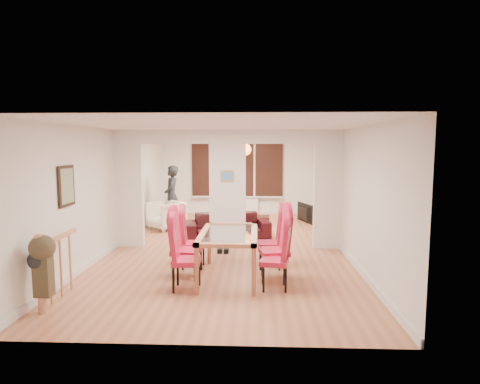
# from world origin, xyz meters

# --- Properties ---
(floor) EXTENTS (5.00, 9.00, 0.01)m
(floor) POSITION_xyz_m (0.00, 0.00, 0.00)
(floor) COLOR #B56B49
(floor) RESTS_ON ground
(room_walls) EXTENTS (5.00, 9.00, 2.60)m
(room_walls) POSITION_xyz_m (0.00, 0.00, 1.30)
(room_walls) COLOR silver
(room_walls) RESTS_ON floor
(divider_wall) EXTENTS (5.00, 0.18, 2.60)m
(divider_wall) POSITION_xyz_m (0.00, 0.00, 1.30)
(divider_wall) COLOR white
(divider_wall) RESTS_ON floor
(bay_window_blinds) EXTENTS (3.00, 0.08, 1.80)m
(bay_window_blinds) POSITION_xyz_m (0.00, 4.44, 1.50)
(bay_window_blinds) COLOR black
(bay_window_blinds) RESTS_ON room_walls
(radiator) EXTENTS (1.40, 0.08, 0.50)m
(radiator) POSITION_xyz_m (0.00, 4.40, 0.30)
(radiator) COLOR white
(radiator) RESTS_ON floor
(pendant_light) EXTENTS (0.36, 0.36, 0.36)m
(pendant_light) POSITION_xyz_m (0.30, 3.30, 2.15)
(pendant_light) COLOR orange
(pendant_light) RESTS_ON room_walls
(stair_newel) EXTENTS (0.40, 1.20, 1.10)m
(stair_newel) POSITION_xyz_m (-2.25, -3.20, 0.55)
(stair_newel) COLOR tan
(stair_newel) RESTS_ON floor
(wall_poster) EXTENTS (0.04, 0.52, 0.67)m
(wall_poster) POSITION_xyz_m (-2.47, -2.40, 1.60)
(wall_poster) COLOR gray
(wall_poster) RESTS_ON room_walls
(pillar_photo) EXTENTS (0.30, 0.03, 0.25)m
(pillar_photo) POSITION_xyz_m (0.00, -0.10, 1.60)
(pillar_photo) COLOR #4C8CD8
(pillar_photo) RESTS_ON divider_wall
(dining_table) EXTENTS (0.96, 1.71, 0.80)m
(dining_table) POSITION_xyz_m (0.17, -2.15, 0.40)
(dining_table) COLOR #AF6440
(dining_table) RESTS_ON floor
(dining_chair_la) EXTENTS (0.46, 0.46, 1.08)m
(dining_chair_la) POSITION_xyz_m (-0.45, -2.72, 0.54)
(dining_chair_la) COLOR #B91234
(dining_chair_la) RESTS_ON floor
(dining_chair_lb) EXTENTS (0.49, 0.49, 1.09)m
(dining_chair_lb) POSITION_xyz_m (-0.56, -2.16, 0.55)
(dining_chair_lb) COLOR #B91234
(dining_chair_lb) RESTS_ON floor
(dining_chair_lc) EXTENTS (0.45, 0.45, 1.04)m
(dining_chair_lc) POSITION_xyz_m (-0.53, -1.57, 0.52)
(dining_chair_lc) COLOR #B91234
(dining_chair_lc) RESTS_ON floor
(dining_chair_ra) EXTENTS (0.49, 0.49, 1.05)m
(dining_chair_ra) POSITION_xyz_m (0.92, -2.64, 0.53)
(dining_chair_ra) COLOR #B91234
(dining_chair_ra) RESTS_ON floor
(dining_chair_rb) EXTENTS (0.54, 0.54, 1.15)m
(dining_chair_rb) POSITION_xyz_m (0.94, -2.20, 0.57)
(dining_chair_rb) COLOR #B91234
(dining_chair_rb) RESTS_ON floor
(dining_chair_rc) EXTENTS (0.44, 0.44, 1.06)m
(dining_chair_rc) POSITION_xyz_m (0.89, -1.52, 0.53)
(dining_chair_rc) COLOR #B91234
(dining_chair_rc) RESTS_ON floor
(sofa) EXTENTS (2.17, 1.20, 0.60)m
(sofa) POSITION_xyz_m (-0.07, 0.89, 0.30)
(sofa) COLOR black
(sofa) RESTS_ON floor
(armchair) EXTENTS (1.16, 1.16, 0.76)m
(armchair) POSITION_xyz_m (-1.81, 1.87, 0.38)
(armchair) COLOR beige
(armchair) RESTS_ON floor
(person) EXTENTS (0.68, 0.50, 1.71)m
(person) POSITION_xyz_m (-1.76, 2.37, 0.85)
(person) COLOR black
(person) RESTS_ON floor
(television) EXTENTS (0.95, 0.44, 0.56)m
(television) POSITION_xyz_m (2.00, 3.03, 0.28)
(television) COLOR black
(television) RESTS_ON floor
(coffee_table) EXTENTS (1.10, 0.68, 0.24)m
(coffee_table) POSITION_xyz_m (0.50, 2.62, 0.12)
(coffee_table) COLOR #331711
(coffee_table) RESTS_ON floor
(bottle) EXTENTS (0.07, 0.07, 0.29)m
(bottle) POSITION_xyz_m (0.25, 2.56, 0.38)
(bottle) COLOR #143F19
(bottle) RESTS_ON coffee_table
(bowl) EXTENTS (0.22, 0.22, 0.05)m
(bowl) POSITION_xyz_m (0.55, 2.73, 0.26)
(bowl) COLOR #331711
(bowl) RESTS_ON coffee_table
(shoes) EXTENTS (0.24, 0.26, 0.10)m
(shoes) POSITION_xyz_m (-0.06, -0.50, 0.05)
(shoes) COLOR black
(shoes) RESTS_ON floor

